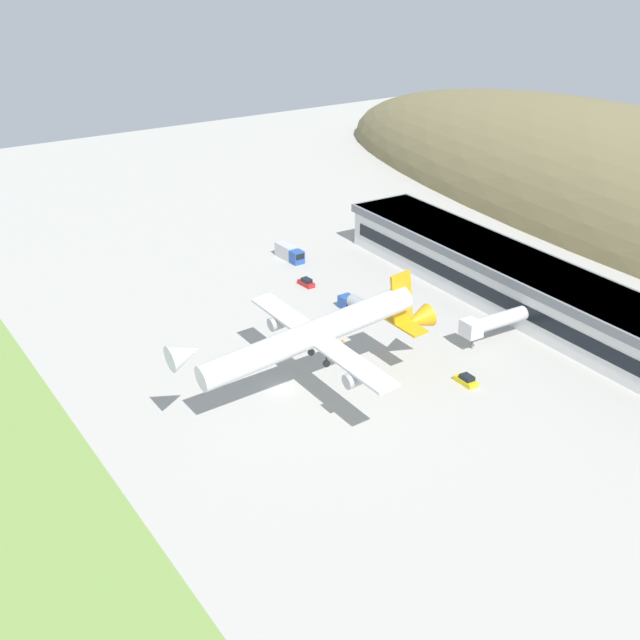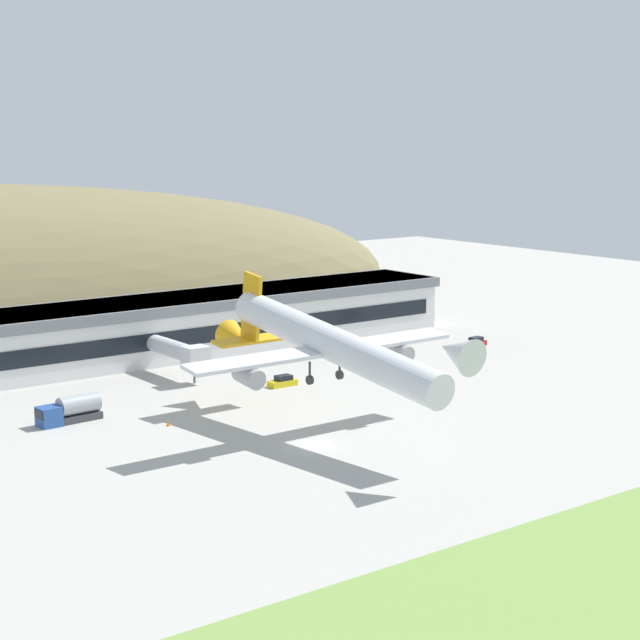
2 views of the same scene
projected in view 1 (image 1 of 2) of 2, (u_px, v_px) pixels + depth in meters
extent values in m
plane|color=#ADAAA3|center=(281.00, 389.00, 141.87)|extent=(356.89, 356.89, 0.00)
cube|color=#759947|center=(13.00, 470.00, 121.63)|extent=(321.20, 21.65, 0.08)
cube|color=silver|center=(561.00, 304.00, 160.39)|extent=(111.91, 14.10, 9.31)
cube|color=slate|center=(563.00, 285.00, 158.76)|extent=(113.11, 15.30, 1.68)
cube|color=black|center=(532.00, 315.00, 157.19)|extent=(107.43, 0.16, 2.61)
cylinder|color=silver|center=(498.00, 320.00, 155.80)|extent=(2.60, 12.34, 2.60)
cube|color=silver|center=(471.00, 328.00, 152.84)|extent=(3.38, 2.86, 2.86)
cylinder|color=slate|center=(473.00, 338.00, 153.93)|extent=(0.36, 0.36, 4.00)
cylinder|color=silver|center=(309.00, 336.00, 134.64)|extent=(4.05, 36.60, 8.44)
cone|color=silver|center=(184.00, 354.00, 123.87)|extent=(3.97, 4.91, 4.48)
cone|color=orange|center=(416.00, 320.00, 145.61)|extent=(3.97, 5.71, 4.58)
cube|color=orange|center=(402.00, 298.00, 142.05)|extent=(0.50, 4.68, 9.07)
cube|color=orange|center=(402.00, 322.00, 144.01)|extent=(10.54, 2.86, 0.70)
cube|color=silver|center=(319.00, 339.00, 135.90)|extent=(37.08, 3.63, 0.88)
cylinder|color=#9E9EA3|center=(280.00, 322.00, 144.81)|extent=(2.30, 3.85, 2.72)
cylinder|color=#9E9EA3|center=(356.00, 378.00, 127.75)|extent=(2.30, 3.85, 2.72)
cylinder|color=#2D2D2D|center=(311.00, 346.00, 138.55)|extent=(0.28, 0.28, 2.20)
cylinder|color=#2D2D2D|center=(311.00, 352.00, 139.02)|extent=(0.45, 1.10, 1.10)
cylinder|color=#2D2D2D|center=(326.00, 357.00, 135.14)|extent=(0.28, 0.28, 2.20)
cylinder|color=#2D2D2D|center=(326.00, 364.00, 135.61)|extent=(0.45, 1.10, 1.10)
cylinder|color=#2D2D2D|center=(234.00, 364.00, 129.13)|extent=(0.22, 0.22, 1.98)
cylinder|color=#2D2D2D|center=(235.00, 370.00, 129.55)|extent=(0.30, 0.82, 0.82)
cube|color=#B21E1E|center=(306.00, 284.00, 179.78)|extent=(4.06, 2.01, 0.89)
cube|color=black|center=(307.00, 280.00, 179.29)|extent=(2.28, 1.60, 0.73)
cube|color=gold|center=(466.00, 381.00, 143.39)|extent=(4.13, 1.91, 0.84)
cube|color=black|center=(467.00, 377.00, 142.91)|extent=(2.27, 1.62, 0.69)
cube|color=#264C99|center=(347.00, 302.00, 169.68)|extent=(2.75, 2.70, 2.45)
cube|color=black|center=(343.00, 297.00, 170.47)|extent=(0.23, 2.16, 1.08)
cube|color=#38383D|center=(360.00, 313.00, 167.05)|extent=(5.64, 2.65, 0.90)
cylinder|color=#999EA3|center=(360.00, 305.00, 166.35)|extent=(5.37, 2.76, 2.41)
cube|color=#264C99|center=(297.00, 257.00, 190.50)|extent=(2.75, 2.65, 2.77)
cube|color=black|center=(300.00, 257.00, 189.31)|extent=(0.22, 2.12, 1.22)
cube|color=#B7B7BC|center=(286.00, 251.00, 193.42)|extent=(5.66, 2.84, 3.01)
cube|color=orange|center=(343.00, 341.00, 157.15)|extent=(0.52, 0.52, 0.03)
cone|color=orange|center=(343.00, 340.00, 157.03)|extent=(0.40, 0.40, 0.55)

